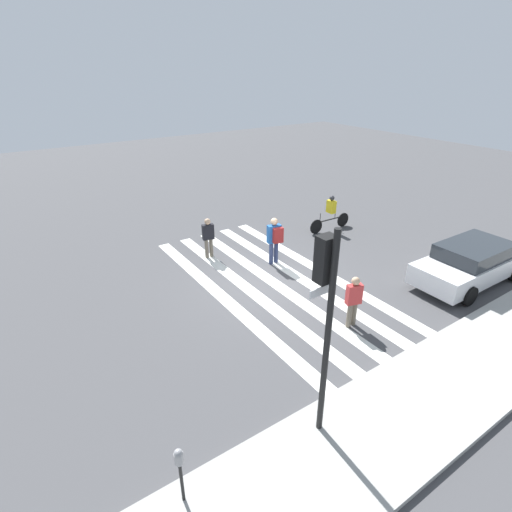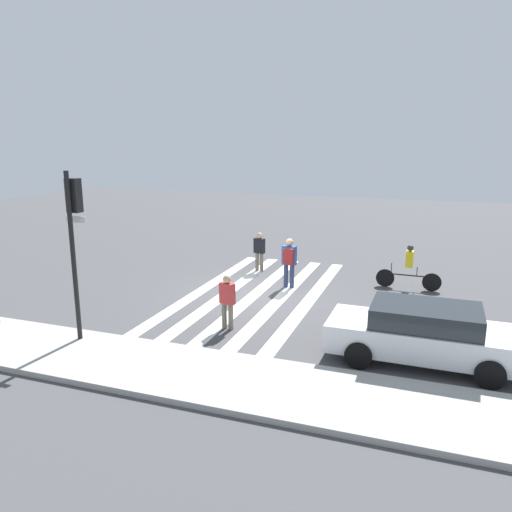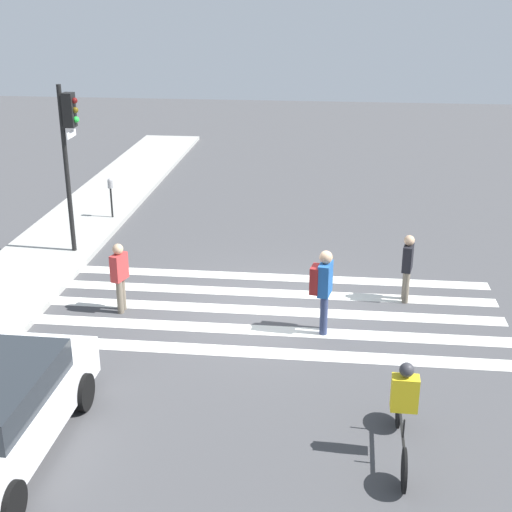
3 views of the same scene
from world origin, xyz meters
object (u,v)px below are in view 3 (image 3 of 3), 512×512
at_px(pedestrian_adult_tall_backpack, 120,274).
at_px(cyclist_mid_street, 404,407).
at_px(pedestrian_adult_yellow_jacket, 323,285).
at_px(pedestrian_child_with_backpack, 407,264).
at_px(traffic_light, 69,139).
at_px(parking_meter, 111,190).

relative_size(pedestrian_adult_tall_backpack, cyclist_mid_street, 0.70).
height_order(pedestrian_adult_tall_backpack, cyclist_mid_street, cyclist_mid_street).
height_order(pedestrian_adult_yellow_jacket, pedestrian_adult_tall_backpack, pedestrian_adult_yellow_jacket).
relative_size(pedestrian_adult_yellow_jacket, pedestrian_adult_tall_backpack, 1.14).
distance_m(pedestrian_adult_yellow_jacket, pedestrian_adult_tall_backpack, 4.43).
bearing_deg(pedestrian_child_with_backpack, pedestrian_adult_yellow_jacket, -34.30).
height_order(pedestrian_child_with_backpack, cyclist_mid_street, cyclist_mid_street).
xyz_separation_m(traffic_light, pedestrian_adult_yellow_jacket, (-3.75, -6.49, -2.08)).
relative_size(traffic_light, cyclist_mid_street, 1.99).
bearing_deg(parking_meter, cyclist_mid_street, -143.97).
bearing_deg(traffic_light, parking_meter, -0.54).
relative_size(parking_meter, pedestrian_adult_tall_backpack, 0.85).
relative_size(traffic_light, pedestrian_child_with_backpack, 2.83).
bearing_deg(pedestrian_child_with_backpack, traffic_light, -91.26).
xyz_separation_m(pedestrian_child_with_backpack, cyclist_mid_street, (-5.78, 0.56, -0.03)).
bearing_deg(pedestrian_child_with_backpack, parking_meter, -108.29).
distance_m(traffic_light, pedestrian_adult_yellow_jacket, 7.78).
distance_m(pedestrian_adult_tall_backpack, cyclist_mid_street, 7.28).
distance_m(parking_meter, cyclist_mid_street, 13.19).
relative_size(pedestrian_adult_tall_backpack, pedestrian_child_with_backpack, 1.00).
distance_m(traffic_light, parking_meter, 3.59).
height_order(traffic_light, cyclist_mid_street, traffic_light).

